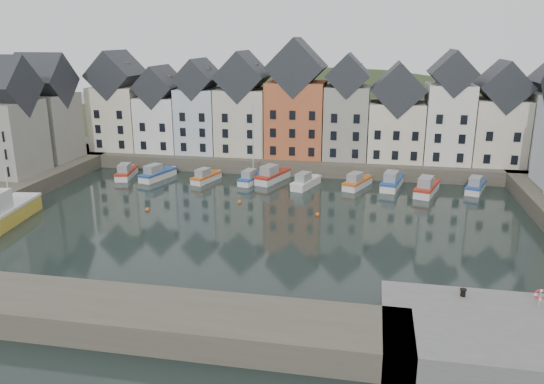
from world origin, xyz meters
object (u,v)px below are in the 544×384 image
(boat_a, at_px, (126,173))
(boat_d, at_px, (251,178))
(life_ring_post, at_px, (540,295))
(mooring_bollard, at_px, (463,292))

(boat_a, relative_size, boat_d, 0.59)
(boat_a, relative_size, life_ring_post, 5.00)
(mooring_bollard, bearing_deg, life_ring_post, -6.64)
(boat_a, xyz_separation_m, boat_d, (18.63, 0.56, 0.00))
(life_ring_post, bearing_deg, boat_a, 144.02)
(boat_a, relative_size, mooring_bollard, 11.61)
(life_ring_post, bearing_deg, mooring_bollard, 173.36)
(mooring_bollard, distance_m, life_ring_post, 4.97)
(boat_d, xyz_separation_m, mooring_bollard, (23.43, -34.08, 1.59))
(boat_d, relative_size, mooring_bollard, 19.69)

